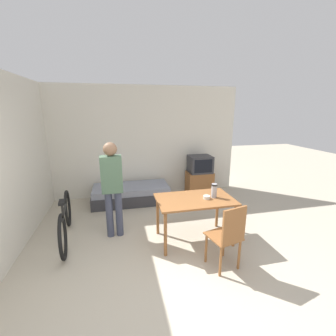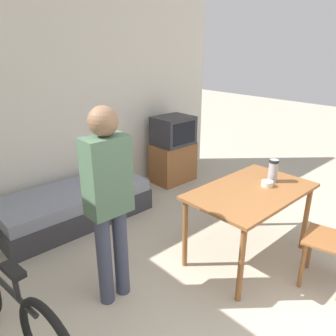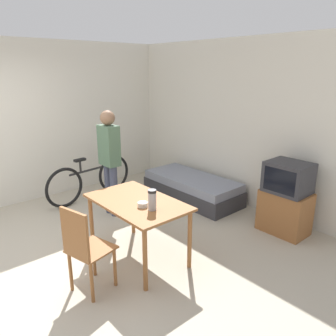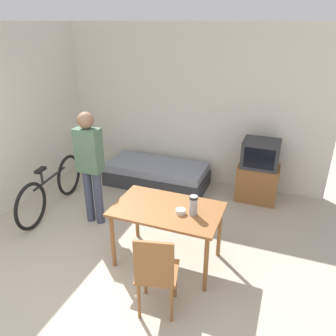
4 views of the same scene
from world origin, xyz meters
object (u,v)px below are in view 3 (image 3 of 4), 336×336
wooden_chair (84,247)px  bicycle (91,180)px  tv (286,198)px  thermos_flask (152,199)px  mate_bowl (143,204)px  dining_table (137,208)px  person_standing (110,156)px  daybed (192,188)px

wooden_chair → bicycle: bearing=150.6°
tv → thermos_flask: tv is taller
bicycle → mate_bowl: 2.38m
bicycle → thermos_flask: (2.41, -0.52, 0.52)m
dining_table → tv: bearing=67.2°
dining_table → bicycle: bicycle is taller
wooden_chair → thermos_flask: size_ratio=4.11×
thermos_flask → mate_bowl: 0.17m
tv → dining_table: size_ratio=0.82×
person_standing → thermos_flask: bearing=-15.7°
tv → thermos_flask: bearing=-104.3°
tv → wooden_chair: 2.80m
person_standing → mate_bowl: person_standing is taller
tv → bicycle: (-2.91, -1.44, -0.15)m
bicycle → person_standing: size_ratio=1.04×
daybed → thermos_flask: bearing=-56.5°
daybed → wooden_chair: bearing=-67.2°
person_standing → mate_bowl: 1.56m
thermos_flask → dining_table: bearing=175.7°
mate_bowl → dining_table: bearing=163.4°
daybed → wooden_chair: size_ratio=1.87×
daybed → bicycle: (-1.18, -1.35, 0.15)m
dining_table → wooden_chair: size_ratio=1.30×
person_standing → thermos_flask: 1.68m
dining_table → mate_bowl: 0.22m
wooden_chair → person_standing: person_standing is taller
tv → dining_table: bearing=-112.8°
bicycle → person_standing: 1.00m
person_standing → mate_bowl: bearing=-18.1°
bicycle → mate_bowl: bearing=-13.5°
daybed → thermos_flask: size_ratio=7.69×
tv → bicycle: 3.25m
wooden_chair → person_standing: 1.97m
tv → wooden_chair: size_ratio=1.07×
dining_table → bicycle: bearing=166.8°
daybed → tv: size_ratio=1.75×
person_standing → thermos_flask: size_ratio=7.07×
daybed → tv: 1.76m
person_standing → dining_table: bearing=-18.3°
daybed → mate_bowl: size_ratio=15.88×
bicycle → mate_bowl: (2.28, -0.55, 0.42)m
daybed → person_standing: 1.65m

